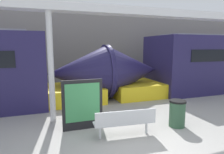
% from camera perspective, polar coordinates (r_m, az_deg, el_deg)
% --- Properties ---
extents(ground_plane, '(60.00, 60.00, 0.00)m').
position_cam_1_polar(ground_plane, '(5.40, 6.79, -19.39)').
color(ground_plane, '#9E9B96').
extents(station_wall, '(56.00, 0.20, 5.00)m').
position_cam_1_polar(station_wall, '(13.62, -10.32, 8.40)').
color(station_wall, gray).
rests_on(station_wall, ground_plane).
extents(bench_near, '(1.76, 0.58, 0.81)m').
position_cam_1_polar(bench_near, '(5.72, 3.70, -12.36)').
color(bench_near, silver).
rests_on(bench_near, ground_plane).
extents(trash_bin, '(0.52, 0.52, 0.86)m').
position_cam_1_polar(trash_bin, '(6.78, 18.13, -9.84)').
color(trash_bin, '#2D5138').
rests_on(trash_bin, ground_plane).
extents(poster_board, '(1.24, 0.07, 1.55)m').
position_cam_1_polar(poster_board, '(6.21, -8.39, -7.79)').
color(poster_board, black).
rests_on(poster_board, ground_plane).
extents(support_column_near, '(0.19, 0.19, 3.66)m').
position_cam_1_polar(support_column_near, '(6.93, -17.04, 2.46)').
color(support_column_near, silver).
rests_on(support_column_near, ground_plane).
extents(canopy_beam, '(28.00, 0.60, 0.28)m').
position_cam_1_polar(canopy_beam, '(7.01, -17.80, 18.69)').
color(canopy_beam, silver).
rests_on(canopy_beam, support_column_near).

